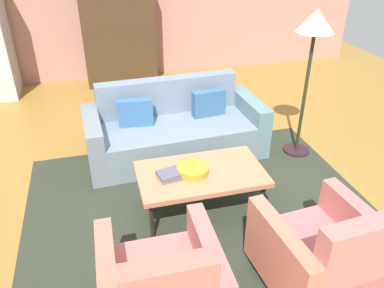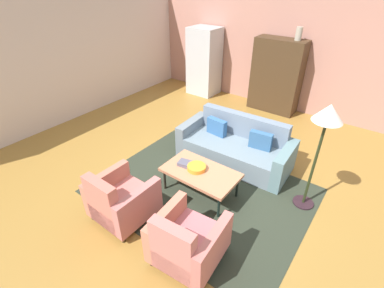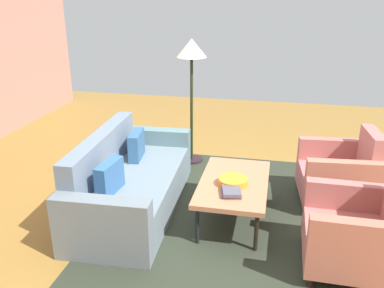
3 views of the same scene
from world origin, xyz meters
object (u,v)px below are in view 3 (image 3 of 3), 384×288
(armchair_right, at_px, (343,176))
(book_stack, at_px, (231,191))
(fruit_bowl, at_px, (233,181))
(armchair_left, at_px, (361,234))
(floor_lamp, at_px, (192,60))
(coffee_table, at_px, (234,184))
(couch, at_px, (127,184))

(armchair_right, bearing_deg, book_stack, 122.41)
(fruit_bowl, distance_m, book_stack, 0.20)
(armchair_left, height_order, armchair_right, same)
(armchair_right, relative_size, fruit_bowl, 2.92)
(armchair_left, distance_m, floor_lamp, 3.04)
(coffee_table, bearing_deg, fruit_bowl, 180.00)
(couch, relative_size, book_stack, 7.20)
(armchair_left, xyz_separation_m, armchair_right, (1.21, 0.00, 0.00))
(armchair_right, distance_m, floor_lamp, 2.39)
(armchair_right, xyz_separation_m, floor_lamp, (0.86, 1.94, 1.10))
(fruit_bowl, height_order, book_stack, fruit_bowl)
(fruit_bowl, relative_size, floor_lamp, 0.18)
(coffee_table, distance_m, armchair_left, 1.31)
(couch, xyz_separation_m, fruit_bowl, (-0.08, -1.19, 0.19))
(couch, xyz_separation_m, armchair_right, (0.61, -2.35, 0.06))
(fruit_bowl, relative_size, book_stack, 1.02)
(coffee_table, xyz_separation_m, armchair_right, (0.61, -1.17, -0.06))
(armchair_left, height_order, fruit_bowl, armchair_left)
(armchair_left, bearing_deg, couch, 76.38)
(couch, relative_size, armchair_left, 2.43)
(book_stack, bearing_deg, armchair_right, -52.59)
(couch, bearing_deg, book_stack, 74.30)
(coffee_table, height_order, armchair_right, armchair_right)
(couch, xyz_separation_m, armchair_left, (-0.60, -2.35, 0.06))
(coffee_table, distance_m, floor_lamp, 1.96)
(coffee_table, relative_size, armchair_left, 1.36)
(armchair_left, distance_m, fruit_bowl, 1.28)
(coffee_table, relative_size, armchair_right, 1.36)
(armchair_left, bearing_deg, coffee_table, 63.36)
(book_stack, bearing_deg, coffee_table, 1.27)
(couch, bearing_deg, armchair_left, 73.15)
(armchair_right, bearing_deg, armchair_left, 175.02)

